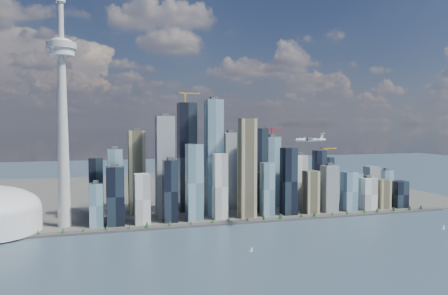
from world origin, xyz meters
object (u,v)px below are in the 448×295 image
object	(u,v)px
needle_tower	(62,108)
sailboat_east	(444,228)
airplane	(310,139)
sailboat_west	(251,250)

from	to	relation	value
needle_tower	sailboat_east	distance (m)	776.55
airplane	sailboat_west	world-z (taller)	airplane
sailboat_east	airplane	bearing A→B (deg)	149.48
needle_tower	airplane	size ratio (longest dim) A/B	8.21
airplane	sailboat_east	size ratio (longest dim) A/B	6.21
sailboat_west	needle_tower	bearing A→B (deg)	133.70
needle_tower	airplane	xyz separation A→B (m)	(457.55, -144.95, -61.18)
sailboat_west	sailboat_east	size ratio (longest dim) A/B	0.83
airplane	sailboat_east	xyz separation A→B (m)	(248.92, -78.50, -171.20)
airplane	sailboat_west	xyz separation A→B (m)	(-160.44, -112.04, -171.79)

